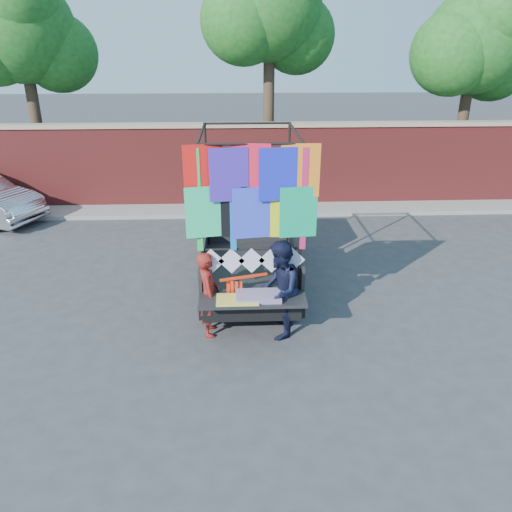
{
  "coord_description": "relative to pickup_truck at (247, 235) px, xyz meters",
  "views": [
    {
      "loc": [
        -0.15,
        -8.55,
        4.9
      ],
      "look_at": [
        0.22,
        -0.21,
        1.3
      ],
      "focal_mm": 35.0,
      "sensor_mm": 36.0,
      "label": 1
    }
  ],
  "objects": [
    {
      "name": "tree_mid",
      "position": [
        0.9,
        6.11,
        4.83
      ],
      "size": [
        4.2,
        3.3,
        7.73
      ],
      "color": "#38281C",
      "rests_on": "ground"
    },
    {
      "name": "tree_right",
      "position": [
        7.4,
        6.11,
        3.88
      ],
      "size": [
        4.2,
        3.3,
        6.62
      ],
      "color": "#38281C",
      "rests_on": "ground"
    },
    {
      "name": "streamer_bundle",
      "position": [
        -0.24,
        -2.78,
        0.09
      ],
      "size": [
        0.84,
        0.27,
        0.6
      ],
      "color": "#FF2F0D",
      "rests_on": "ground"
    },
    {
      "name": "man",
      "position": [
        0.48,
        -2.82,
        0.03
      ],
      "size": [
        0.81,
        0.97,
        1.79
      ],
      "primitive_type": "imported",
      "rotation": [
        0.0,
        0.0,
        -1.73
      ],
      "color": "black",
      "rests_on": "ground"
    },
    {
      "name": "pickup_truck",
      "position": [
        0.0,
        0.0,
        0.0
      ],
      "size": [
        2.17,
        5.45,
        3.43
      ],
      "color": "black",
      "rests_on": "ground"
    },
    {
      "name": "tree_left",
      "position": [
        -6.6,
        6.11,
        4.25
      ],
      "size": [
        4.2,
        3.3,
        7.05
      ],
      "color": "#38281C",
      "rests_on": "ground"
    },
    {
      "name": "curb",
      "position": [
        -0.12,
        4.29,
        -0.81
      ],
      "size": [
        30.0,
        1.2,
        0.12
      ],
      "primitive_type": "cube",
      "color": "gray",
      "rests_on": "ground"
    },
    {
      "name": "brick_wall",
      "position": [
        -0.12,
        4.99,
        0.46
      ],
      "size": [
        30.0,
        0.45,
        2.61
      ],
      "color": "maroon",
      "rests_on": "ground"
    },
    {
      "name": "woman",
      "position": [
        -0.77,
        -2.72,
        -0.08
      ],
      "size": [
        0.43,
        0.61,
        1.58
      ],
      "primitive_type": "imported",
      "rotation": [
        0.0,
        0.0,
        1.67
      ],
      "color": "maroon",
      "rests_on": "ground"
    },
    {
      "name": "ground",
      "position": [
        -0.12,
        -2.01,
        -0.87
      ],
      "size": [
        90.0,
        90.0,
        0.0
      ],
      "primitive_type": "plane",
      "color": "#38383A",
      "rests_on": "ground"
    }
  ]
}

